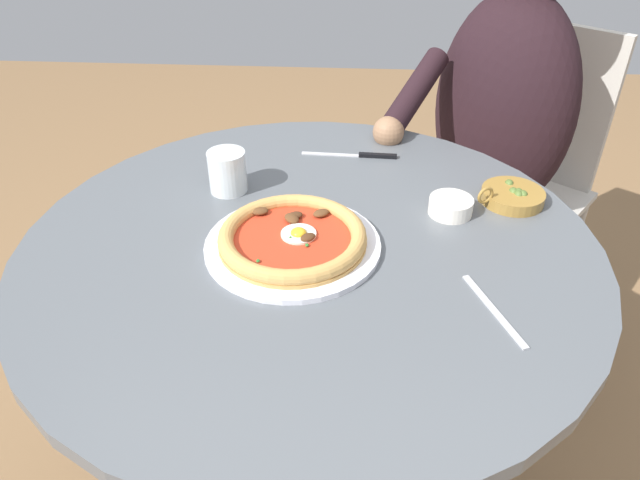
{
  "coord_description": "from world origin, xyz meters",
  "views": [
    {
      "loc": [
        0.82,
        0.07,
        1.3
      ],
      "look_at": [
        0.02,
        0.02,
        0.74
      ],
      "focal_mm": 33.13,
      "sensor_mm": 36.0,
      "label": 1
    }
  ],
  "objects_px": {
    "steak_knife": "(363,155)",
    "diner_person": "(489,180)",
    "dining_table": "(311,323)",
    "water_glass": "(228,174)",
    "fork_utensil": "(494,310)",
    "olive_pan": "(512,196)",
    "pizza_on_plate": "(293,239)",
    "cafe_chair_diner": "(514,162)",
    "ramekin_capers": "(451,206)"
  },
  "relations": [
    {
      "from": "steak_knife",
      "to": "diner_person",
      "type": "xyz_separation_m",
      "value": [
        -0.26,
        0.34,
        -0.19
      ]
    },
    {
      "from": "ramekin_capers",
      "to": "olive_pan",
      "type": "height_order",
      "value": "olive_pan"
    },
    {
      "from": "pizza_on_plate",
      "to": "ramekin_capers",
      "type": "distance_m",
      "value": 0.3
    },
    {
      "from": "steak_knife",
      "to": "olive_pan",
      "type": "bearing_deg",
      "value": 59.15
    },
    {
      "from": "dining_table",
      "to": "cafe_chair_diner",
      "type": "bearing_deg",
      "value": 143.12
    },
    {
      "from": "pizza_on_plate",
      "to": "fork_utensil",
      "type": "xyz_separation_m",
      "value": [
        0.14,
        0.31,
        -0.01
      ]
    },
    {
      "from": "pizza_on_plate",
      "to": "diner_person",
      "type": "bearing_deg",
      "value": 142.74
    },
    {
      "from": "pizza_on_plate",
      "to": "cafe_chair_diner",
      "type": "distance_m",
      "value": 0.92
    },
    {
      "from": "fork_utensil",
      "to": "cafe_chair_diner",
      "type": "height_order",
      "value": "cafe_chair_diner"
    },
    {
      "from": "water_glass",
      "to": "steak_knife",
      "type": "bearing_deg",
      "value": 121.47
    },
    {
      "from": "steak_knife",
      "to": "fork_utensil",
      "type": "bearing_deg",
      "value": 21.83
    },
    {
      "from": "olive_pan",
      "to": "cafe_chair_diner",
      "type": "bearing_deg",
      "value": 164.4
    },
    {
      "from": "fork_utensil",
      "to": "cafe_chair_diner",
      "type": "relative_size",
      "value": 0.18
    },
    {
      "from": "fork_utensil",
      "to": "diner_person",
      "type": "xyz_separation_m",
      "value": [
        -0.73,
        0.15,
        -0.19
      ]
    },
    {
      "from": "steak_knife",
      "to": "fork_utensil",
      "type": "xyz_separation_m",
      "value": [
        0.48,
        0.19,
        -0.0
      ]
    },
    {
      "from": "steak_knife",
      "to": "dining_table",
      "type": "bearing_deg",
      "value": -15.92
    },
    {
      "from": "pizza_on_plate",
      "to": "diner_person",
      "type": "xyz_separation_m",
      "value": [
        -0.59,
        0.45,
        -0.2
      ]
    },
    {
      "from": "steak_knife",
      "to": "diner_person",
      "type": "relative_size",
      "value": 0.17
    },
    {
      "from": "dining_table",
      "to": "fork_utensil",
      "type": "relative_size",
      "value": 6.28
    },
    {
      "from": "dining_table",
      "to": "water_glass",
      "type": "relative_size",
      "value": 12.23
    },
    {
      "from": "dining_table",
      "to": "cafe_chair_diner",
      "type": "distance_m",
      "value": 0.86
    },
    {
      "from": "pizza_on_plate",
      "to": "steak_knife",
      "type": "relative_size",
      "value": 1.44
    },
    {
      "from": "ramekin_capers",
      "to": "fork_utensil",
      "type": "distance_m",
      "value": 0.26
    },
    {
      "from": "ramekin_capers",
      "to": "diner_person",
      "type": "distance_m",
      "value": 0.54
    },
    {
      "from": "ramekin_capers",
      "to": "pizza_on_plate",
      "type": "bearing_deg",
      "value": -65.63
    },
    {
      "from": "fork_utensil",
      "to": "cafe_chair_diner",
      "type": "xyz_separation_m",
      "value": [
        -0.85,
        0.24,
        -0.2
      ]
    },
    {
      "from": "pizza_on_plate",
      "to": "diner_person",
      "type": "relative_size",
      "value": 0.24
    },
    {
      "from": "dining_table",
      "to": "pizza_on_plate",
      "type": "xyz_separation_m",
      "value": [
        0.02,
        -0.03,
        0.21
      ]
    },
    {
      "from": "steak_knife",
      "to": "ramekin_capers",
      "type": "xyz_separation_m",
      "value": [
        0.21,
        0.16,
        0.01
      ]
    },
    {
      "from": "dining_table",
      "to": "olive_pan",
      "type": "height_order",
      "value": "olive_pan"
    },
    {
      "from": "pizza_on_plate",
      "to": "ramekin_capers",
      "type": "relative_size",
      "value": 3.71
    },
    {
      "from": "pizza_on_plate",
      "to": "water_glass",
      "type": "bearing_deg",
      "value": -141.83
    },
    {
      "from": "water_glass",
      "to": "ramekin_capers",
      "type": "distance_m",
      "value": 0.42
    },
    {
      "from": "diner_person",
      "to": "cafe_chair_diner",
      "type": "xyz_separation_m",
      "value": [
        -0.12,
        0.09,
        -0.01
      ]
    },
    {
      "from": "water_glass",
      "to": "steak_knife",
      "type": "height_order",
      "value": "water_glass"
    },
    {
      "from": "pizza_on_plate",
      "to": "cafe_chair_diner",
      "type": "height_order",
      "value": "cafe_chair_diner"
    },
    {
      "from": "pizza_on_plate",
      "to": "steak_knife",
      "type": "distance_m",
      "value": 0.36
    },
    {
      "from": "water_glass",
      "to": "fork_utensil",
      "type": "bearing_deg",
      "value": 54.61
    },
    {
      "from": "fork_utensil",
      "to": "diner_person",
      "type": "bearing_deg",
      "value": 168.72
    },
    {
      "from": "pizza_on_plate",
      "to": "water_glass",
      "type": "relative_size",
      "value": 3.65
    },
    {
      "from": "ramekin_capers",
      "to": "dining_table",
      "type": "bearing_deg",
      "value": -67.96
    },
    {
      "from": "pizza_on_plate",
      "to": "ramekin_capers",
      "type": "height_order",
      "value": "pizza_on_plate"
    },
    {
      "from": "ramekin_capers",
      "to": "fork_utensil",
      "type": "xyz_separation_m",
      "value": [
        0.26,
        0.03,
        -0.01
      ]
    },
    {
      "from": "diner_person",
      "to": "fork_utensil",
      "type": "bearing_deg",
      "value": -11.28
    },
    {
      "from": "pizza_on_plate",
      "to": "olive_pan",
      "type": "bearing_deg",
      "value": 113.77
    },
    {
      "from": "fork_utensil",
      "to": "pizza_on_plate",
      "type": "bearing_deg",
      "value": -114.22
    },
    {
      "from": "olive_pan",
      "to": "pizza_on_plate",
      "type": "bearing_deg",
      "value": -66.23
    },
    {
      "from": "diner_person",
      "to": "olive_pan",
      "type": "bearing_deg",
      "value": -8.08
    },
    {
      "from": "cafe_chair_diner",
      "to": "water_glass",
      "type": "bearing_deg",
      "value": -52.13
    },
    {
      "from": "fork_utensil",
      "to": "diner_person",
      "type": "height_order",
      "value": "diner_person"
    }
  ]
}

